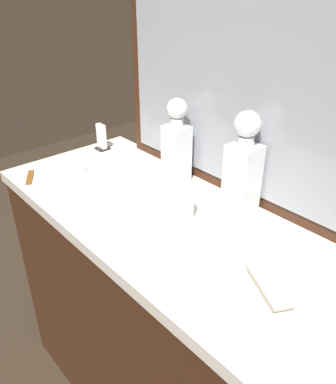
% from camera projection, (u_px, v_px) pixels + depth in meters
% --- Properties ---
extents(dresser, '(1.30, 0.56, 0.95)m').
position_uv_depth(dresser, '(168.00, 322.00, 1.47)').
color(dresser, '#381E11').
rests_on(dresser, ground_plane).
extents(dresser_mirror, '(0.98, 0.03, 0.77)m').
position_uv_depth(dresser_mirror, '(233.00, 76.00, 1.20)').
color(dresser_mirror, '#381E11').
rests_on(dresser_mirror, dresser).
extents(crystal_decanter_far_left, '(0.09, 0.09, 0.32)m').
position_uv_depth(crystal_decanter_far_left, '(243.00, 173.00, 1.20)').
color(crystal_decanter_far_left, white).
rests_on(crystal_decanter_far_left, dresser).
extents(crystal_decanter_rear, '(0.08, 0.08, 0.30)m').
position_uv_depth(crystal_decanter_rear, '(177.00, 149.00, 1.39)').
color(crystal_decanter_rear, white).
rests_on(crystal_decanter_rear, dresser).
extents(crystal_tumbler_rear, '(0.07, 0.07, 0.09)m').
position_uv_depth(crystal_tumbler_rear, '(182.00, 206.00, 1.20)').
color(crystal_tumbler_rear, white).
rests_on(crystal_tumbler_rear, dresser).
extents(silver_brush_left, '(0.17, 0.12, 0.02)m').
position_uv_depth(silver_brush_left, '(269.00, 286.00, 0.94)').
color(silver_brush_left, '#B7A88C').
rests_on(silver_brush_left, dresser).
extents(porcelain_dish, '(0.08, 0.08, 0.01)m').
position_uv_depth(porcelain_dish, '(75.00, 170.00, 1.50)').
color(porcelain_dish, silver).
rests_on(porcelain_dish, dresser).
extents(tortoiseshell_comb, '(0.11, 0.07, 0.01)m').
position_uv_depth(tortoiseshell_comb, '(30.00, 177.00, 1.45)').
color(tortoiseshell_comb, brown).
rests_on(tortoiseshell_comb, dresser).
extents(napkin_holder, '(0.05, 0.05, 0.11)m').
position_uv_depth(napkin_holder, '(102.00, 139.00, 1.67)').
color(napkin_holder, black).
rests_on(napkin_holder, dresser).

